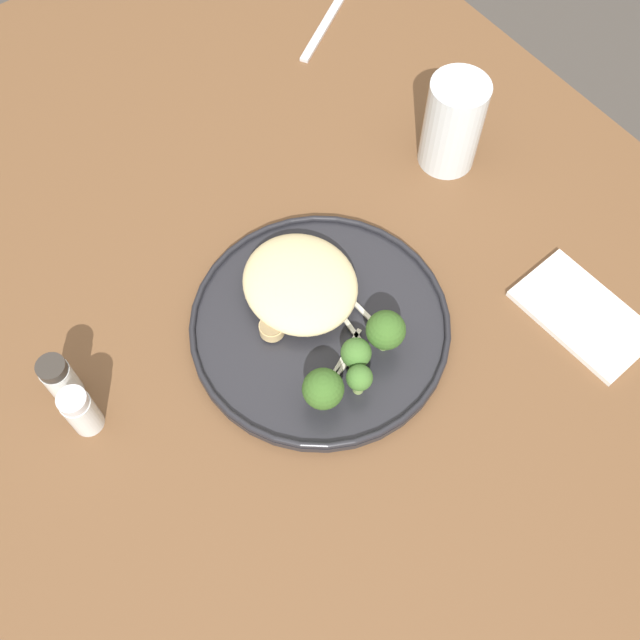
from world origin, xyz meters
name	(u,v)px	position (x,y,z in m)	size (l,w,h in m)	color
ground	(316,498)	(0.00, 0.00, 0.00)	(6.00, 6.00, 0.00)	#47423D
wooden_dining_table	(313,357)	(0.00, 0.00, 0.66)	(1.40, 1.00, 0.74)	brown
dinner_plate	(320,325)	(-0.01, -0.01, 0.75)	(0.29, 0.29, 0.02)	#232328
noodle_bed	(300,283)	(0.04, -0.01, 0.77)	(0.14, 0.12, 0.04)	beige
seared_scallop_tilted_round	(284,295)	(0.04, 0.01, 0.76)	(0.03, 0.03, 0.01)	#DBB77A
seared_scallop_left_edge	(328,314)	(-0.01, -0.02, 0.76)	(0.03, 0.03, 0.01)	#E5C689
seared_scallop_on_noodles	(300,283)	(0.04, -0.01, 0.76)	(0.03, 0.03, 0.02)	#DBB77A
seared_scallop_rear_pale	(282,270)	(0.07, -0.01, 0.76)	(0.03, 0.03, 0.01)	#E5C689
seared_scallop_tiny_bay	(272,328)	(0.02, 0.04, 0.76)	(0.03, 0.03, 0.02)	#DBB77A
broccoli_floret_near_rim	(356,354)	(-0.07, -0.01, 0.78)	(0.03, 0.03, 0.05)	#7A994C
broccoli_floret_front_edge	(386,330)	(-0.07, -0.04, 0.79)	(0.04, 0.04, 0.06)	#7A994C
broccoli_floret_split_head	(323,389)	(-0.08, 0.05, 0.79)	(0.04, 0.04, 0.06)	#89A356
broccoli_floret_small_sprig	(359,379)	(-0.09, 0.01, 0.78)	(0.03, 0.03, 0.05)	#89A356
onion_sliver_short_strip	(346,321)	(-0.02, -0.03, 0.75)	(0.06, 0.01, 0.00)	silver
onion_sliver_pale_crescent	(347,351)	(-0.05, -0.01, 0.75)	(0.06, 0.01, 0.00)	silver
onion_sliver_curled_piece	(336,375)	(-0.07, 0.02, 0.75)	(0.06, 0.01, 0.00)	silver
onion_sliver_long_sliver	(360,308)	(-0.02, -0.05, 0.75)	(0.04, 0.01, 0.00)	silver
water_glass	(452,129)	(0.09, -0.28, 0.79)	(0.07, 0.07, 0.12)	silver
dinner_fork	(331,14)	(0.39, -0.32, 0.74)	(0.11, 0.17, 0.00)	silver
folded_napkin	(583,315)	(-0.17, -0.25, 0.74)	(0.15, 0.09, 0.01)	white
salt_shaker	(81,411)	(0.05, 0.26, 0.77)	(0.03, 0.03, 0.07)	white
pepper_shaker	(60,379)	(0.09, 0.26, 0.77)	(0.03, 0.03, 0.07)	white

